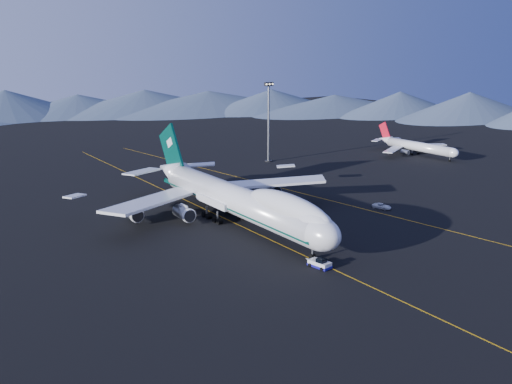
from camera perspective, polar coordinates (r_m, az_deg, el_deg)
ground at (r=128.16m, az=-1.93°, el=-3.23°), size 500.00×500.00×0.00m
taxiway_line_main at (r=128.15m, az=-1.93°, el=-3.22°), size 0.25×220.00×0.01m
taxiway_line_side at (r=152.94m, az=5.59°, el=-0.38°), size 28.08×198.09×0.01m
boeing_747 at (r=126.56m, az=-1.96°, el=-0.71°), size 59.62×72.43×19.37m
pushback_tug at (r=104.11m, az=6.38°, el=-7.19°), size 3.02×4.59×1.86m
second_jet at (r=217.88m, az=15.74°, el=4.42°), size 32.95×37.23×10.59m
service_van at (r=143.34m, az=12.47°, el=-1.39°), size 3.35×5.08×1.30m
floodlight_mast at (r=195.98m, az=1.27°, el=7.02°), size 3.35×2.51×27.14m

